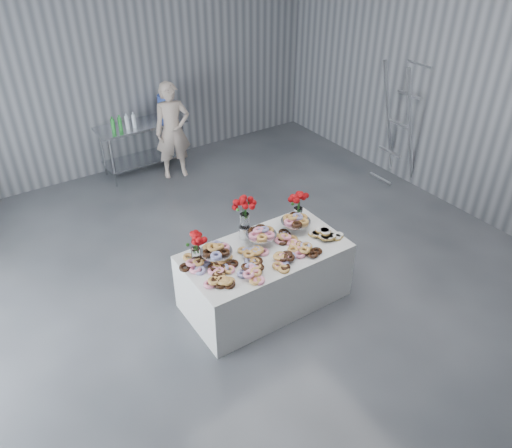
{
  "coord_description": "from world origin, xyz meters",
  "views": [
    {
      "loc": [
        -2.4,
        -3.65,
        4.17
      ],
      "look_at": [
        0.28,
        0.38,
        0.95
      ],
      "focal_mm": 35.0,
      "sensor_mm": 36.0,
      "label": 1
    }
  ],
  "objects": [
    {
      "name": "bouquet_left",
      "position": [
        -0.52,
        0.37,
        1.05
      ],
      "size": [
        0.26,
        0.26,
        0.42
      ],
      "color": "white",
      "rests_on": "display_table"
    },
    {
      "name": "cake_stand_mid",
      "position": [
        0.28,
        0.27,
        0.89
      ],
      "size": [
        0.36,
        0.36,
        0.17
      ],
      "color": "silver",
      "rests_on": "display_table"
    },
    {
      "name": "stepladder",
      "position": [
        3.75,
        1.41,
        1.05
      ],
      "size": [
        0.8,
        0.52,
        2.08
      ],
      "primitive_type": null,
      "rotation": [
        0.0,
        -0.28,
        0.0
      ],
      "color": "silver",
      "rests_on": "ground"
    },
    {
      "name": "ground",
      "position": [
        0.0,
        0.0,
        0.0
      ],
      "size": [
        9.0,
        9.0,
        0.0
      ],
      "primitive_type": "plane",
      "color": "#34363B",
      "rests_on": "ground"
    },
    {
      "name": "room_walls",
      "position": [
        -0.27,
        0.07,
        2.64
      ],
      "size": [
        8.04,
        9.04,
        4.02
      ],
      "color": "gray",
      "rests_on": "ground"
    },
    {
      "name": "person",
      "position": [
        0.78,
        3.67,
        0.83
      ],
      "size": [
        0.68,
        0.52,
        1.65
      ],
      "primitive_type": "imported",
      "rotation": [
        0.0,
        0.0,
        -0.22
      ],
      "color": "#CC8C93",
      "rests_on": "ground"
    },
    {
      "name": "cake_stand_right",
      "position": [
        0.78,
        0.26,
        0.89
      ],
      "size": [
        0.36,
        0.36,
        0.17
      ],
      "color": "silver",
      "rests_on": "display_table"
    },
    {
      "name": "prep_table",
      "position": [
        0.39,
        4.1,
        0.62
      ],
      "size": [
        1.5,
        0.6,
        0.9
      ],
      "color": "silver",
      "rests_on": "ground"
    },
    {
      "name": "drink_bottles",
      "position": [
        0.07,
        4.0,
        1.04
      ],
      "size": [
        0.54,
        0.08,
        0.27
      ],
      "primitive_type": null,
      "color": "#268C33",
      "rests_on": "prep_table"
    },
    {
      "name": "display_table",
      "position": [
        0.23,
        0.12,
        0.38
      ],
      "size": [
        1.9,
        1.01,
        0.75
      ],
      "primitive_type": "cube",
      "rotation": [
        0.0,
        0.0,
        -0.0
      ],
      "color": "white",
      "rests_on": "ground"
    },
    {
      "name": "danish_pile",
      "position": [
        0.98,
        -0.04,
        0.81
      ],
      "size": [
        0.48,
        0.48,
        0.11
      ],
      "primitive_type": null,
      "color": "white",
      "rests_on": "display_table"
    },
    {
      "name": "cake_stand_left",
      "position": [
        -0.32,
        0.27,
        0.89
      ],
      "size": [
        0.36,
        0.36,
        0.17
      ],
      "color": "silver",
      "rests_on": "display_table"
    },
    {
      "name": "bouquet_right",
      "position": [
        0.93,
        0.41,
        1.05
      ],
      "size": [
        0.26,
        0.26,
        0.42
      ],
      "color": "white",
      "rests_on": "display_table"
    },
    {
      "name": "water_jug",
      "position": [
        0.89,
        4.1,
        1.15
      ],
      "size": [
        0.28,
        0.28,
        0.55
      ],
      "color": "blue",
      "rests_on": "prep_table"
    },
    {
      "name": "bouquet_center",
      "position": [
        0.18,
        0.47,
        1.13
      ],
      "size": [
        0.26,
        0.26,
        0.57
      ],
      "color": "silver",
      "rests_on": "display_table"
    },
    {
      "name": "donut_mounds",
      "position": [
        0.23,
        0.07,
        0.8
      ],
      "size": [
        1.81,
        0.81,
        0.09
      ],
      "primitive_type": null,
      "rotation": [
        0.0,
        0.0,
        -0.0
      ],
      "color": "#DCAF50",
      "rests_on": "display_table"
    }
  ]
}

